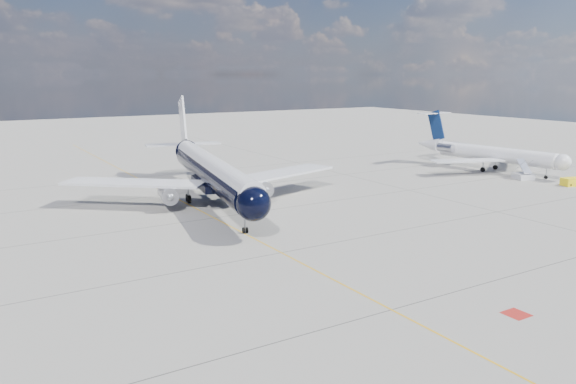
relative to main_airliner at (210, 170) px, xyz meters
name	(u,v)px	position (x,y,z in m)	size (l,w,h in m)	color
ground	(197,209)	(-3.34, -3.41, -3.99)	(320.00, 320.00, 0.00)	gray
taxiway_centerline	(214,218)	(-3.34, -8.41, -3.98)	(0.16, 160.00, 0.01)	#DA9E0B
red_marking	(516,314)	(3.46, -43.41, -3.98)	(1.60, 1.60, 0.01)	maroon
main_airliner	(210,170)	(0.00, 0.00, 0.00)	(35.85, 44.19, 12.85)	black
regional_jet	(485,152)	(49.81, -2.35, -0.91)	(24.93, 28.83, 9.76)	silver
boarding_stair	(523,175)	(48.11, -11.26, -3.39)	(3.29, 3.60, 3.22)	silver
service_tug	(572,182)	(49.53, -18.47, -3.42)	(3.29, 2.36, 1.17)	yellow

